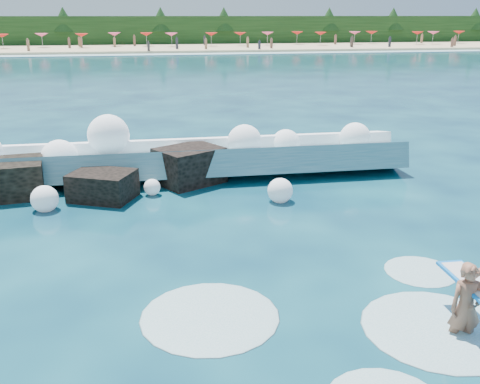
{
  "coord_description": "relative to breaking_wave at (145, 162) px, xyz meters",
  "views": [
    {
      "loc": [
        -0.62,
        -10.09,
        5.29
      ],
      "look_at": [
        1.5,
        2.0,
        1.2
      ],
      "focal_mm": 40.0,
      "sensor_mm": 36.0,
      "label": 1
    }
  ],
  "objects": [
    {
      "name": "ground",
      "position": [
        0.77,
        -7.71,
        -0.53
      ],
      "size": [
        200.0,
        200.0,
        0.0
      ],
      "primitive_type": "plane",
      "color": "#072139",
      "rests_on": "ground"
    },
    {
      "name": "beach",
      "position": [
        0.77,
        70.29,
        -0.33
      ],
      "size": [
        140.0,
        20.0,
        0.4
      ],
      "primitive_type": "cube",
      "color": "tan",
      "rests_on": "ground"
    },
    {
      "name": "wet_band",
      "position": [
        0.77,
        59.29,
        -0.49
      ],
      "size": [
        140.0,
        5.0,
        0.08
      ],
      "primitive_type": "cube",
      "color": "silver",
      "rests_on": "ground"
    },
    {
      "name": "treeline",
      "position": [
        0.77,
        80.29,
        1.97
      ],
      "size": [
        140.0,
        4.0,
        5.0
      ],
      "primitive_type": "cube",
      "color": "black",
      "rests_on": "ground"
    },
    {
      "name": "breaking_wave",
      "position": [
        0.0,
        0.0,
        0.0
      ],
      "size": [
        17.74,
        2.78,
        1.53
      ],
      "color": "teal",
      "rests_on": "ground"
    },
    {
      "name": "rock_cluster",
      "position": [
        -1.66,
        -1.3,
        -0.1
      ],
      "size": [
        8.23,
        3.36,
        1.37
      ],
      "color": "black",
      "rests_on": "ground"
    },
    {
      "name": "surfer_with_board",
      "position": [
        5.39,
        -10.56,
        0.07
      ],
      "size": [
        0.9,
        2.83,
        1.63
      ],
      "color": "#905943",
      "rests_on": "ground"
    },
    {
      "name": "wave_spray",
      "position": [
        -0.52,
        -0.26,
        0.48
      ],
      "size": [
        15.33,
        4.67,
        2.18
      ],
      "color": "white",
      "rests_on": "ground"
    },
    {
      "name": "surf_foam",
      "position": [
        4.23,
        -10.05,
        -0.53
      ],
      "size": [
        9.44,
        5.53,
        0.13
      ],
      "color": "silver",
      "rests_on": "ground"
    },
    {
      "name": "beach_umbrellas",
      "position": [
        0.63,
        72.02,
        1.72
      ],
      "size": [
        110.0,
        6.28,
        0.5
      ],
      "color": "#EC457C",
      "rests_on": "ground"
    },
    {
      "name": "beachgoers",
      "position": [
        1.46,
        67.34,
        0.54
      ],
      "size": [
        106.02,
        13.82,
        1.93
      ],
      "color": "#3F332D",
      "rests_on": "ground"
    }
  ]
}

